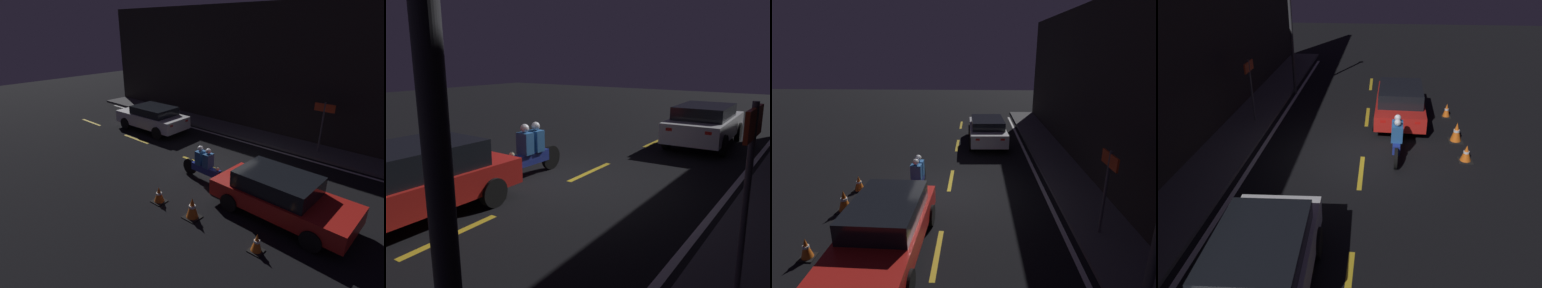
# 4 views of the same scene
# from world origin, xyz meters

# --- Properties ---
(ground_plane) EXTENTS (56.00, 56.00, 0.00)m
(ground_plane) POSITION_xyz_m (0.00, 0.00, 0.00)
(ground_plane) COLOR black
(raised_curb) EXTENTS (28.00, 1.79, 0.12)m
(raised_curb) POSITION_xyz_m (0.00, 4.65, 0.06)
(raised_curb) COLOR #4C4C4F
(raised_curb) RESTS_ON ground
(building_front) EXTENTS (28.00, 0.30, 6.84)m
(building_front) POSITION_xyz_m (0.00, 5.69, 3.42)
(building_front) COLOR black
(building_front) RESTS_ON ground
(lane_dash_b) EXTENTS (2.00, 0.14, 0.01)m
(lane_dash_b) POSITION_xyz_m (-5.50, 0.00, 0.00)
(lane_dash_b) COLOR gold
(lane_dash_b) RESTS_ON ground
(lane_dash_c) EXTENTS (2.00, 0.14, 0.01)m
(lane_dash_c) POSITION_xyz_m (-1.00, 0.00, 0.00)
(lane_dash_c) COLOR gold
(lane_dash_c) RESTS_ON ground
(lane_dash_d) EXTENTS (2.00, 0.14, 0.01)m
(lane_dash_d) POSITION_xyz_m (3.50, 0.00, 0.00)
(lane_dash_d) COLOR gold
(lane_dash_d) RESTS_ON ground
(lane_dash_e) EXTENTS (2.00, 0.14, 0.01)m
(lane_dash_e) POSITION_xyz_m (8.00, 0.00, 0.00)
(lane_dash_e) COLOR gold
(lane_dash_e) RESTS_ON ground
(lane_solid_kerb) EXTENTS (25.20, 0.14, 0.01)m
(lane_solid_kerb) POSITION_xyz_m (0.00, 3.50, 0.00)
(lane_solid_kerb) COLOR silver
(lane_solid_kerb) RESTS_ON ground
(sedan_white) EXTENTS (4.33, 2.10, 1.44)m
(sedan_white) POSITION_xyz_m (-5.95, 1.61, 0.79)
(sedan_white) COLOR silver
(sedan_white) RESTS_ON ground
(taxi_red) EXTENTS (4.45, 2.09, 1.41)m
(taxi_red) POSITION_xyz_m (3.43, -1.30, 0.75)
(taxi_red) COLOR red
(taxi_red) RESTS_ON ground
(motorcycle) EXTENTS (2.42, 0.39, 1.40)m
(motorcycle) POSITION_xyz_m (0.19, -1.09, 0.65)
(motorcycle) COLOR black
(motorcycle) RESTS_ON ground
(traffic_cone_near) EXTENTS (0.46, 0.46, 0.56)m
(traffic_cone_near) POSITION_xyz_m (0.00, -3.33, 0.27)
(traffic_cone_near) COLOR black
(traffic_cone_near) RESTS_ON ground
(traffic_cone_mid) EXTENTS (0.51, 0.51, 0.72)m
(traffic_cone_mid) POSITION_xyz_m (1.47, -3.25, 0.35)
(traffic_cone_mid) COLOR black
(traffic_cone_mid) RESTS_ON ground
(traffic_cone_far) EXTENTS (0.38, 0.38, 0.57)m
(traffic_cone_far) POSITION_xyz_m (3.78, -3.24, 0.28)
(traffic_cone_far) COLOR black
(traffic_cone_far) RESTS_ON ground
(shop_sign) EXTENTS (0.90, 0.08, 2.40)m
(shop_sign) POSITION_xyz_m (2.54, 4.45, 1.81)
(shop_sign) COLOR #4C4C51
(shop_sign) RESTS_ON raised_curb
(street_lamp) EXTENTS (0.28, 0.28, 5.76)m
(street_lamp) POSITION_xyz_m (6.13, 3.60, 3.24)
(street_lamp) COLOR #333338
(street_lamp) RESTS_ON ground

